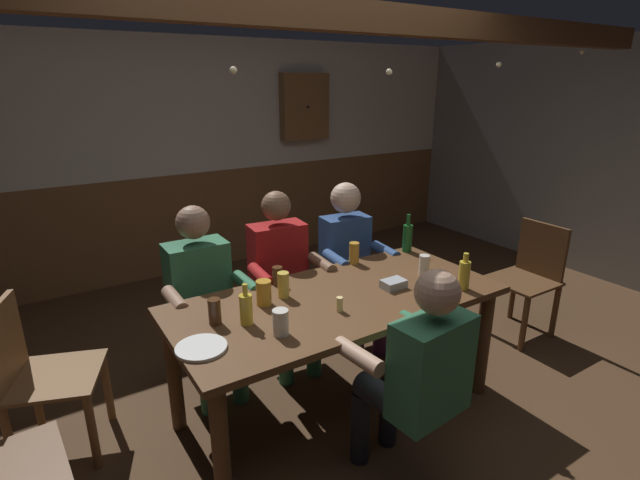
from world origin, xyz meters
The scene contains 26 objects.
ground_plane centered at (0.00, 0.00, 0.00)m, with size 8.15×8.15×0.00m, color #4C331E.
back_wall_upper centered at (0.00, 2.90, 1.68)m, with size 6.79×0.12×1.29m, color beige.
back_wall_wainscot centered at (0.00, 2.90, 0.51)m, with size 6.79×0.12×1.03m, color brown.
ceiling_beam centered at (0.00, 0.40, 2.24)m, with size 6.11×0.14×0.16m, color brown.
dining_table centered at (0.00, 0.15, 0.65)m, with size 1.90×0.87×0.75m.
person_0 centered at (-0.57, 0.81, 0.66)m, with size 0.52×0.51×1.20m.
person_1 centered at (-0.01, 0.81, 0.67)m, with size 0.54×0.52×1.22m.
person_2 centered at (0.56, 0.80, 0.67)m, with size 0.52×0.55×1.22m.
person_3 centered at (-0.01, -0.51, 0.64)m, with size 0.55×0.52×1.17m.
chair_empty_near_right centered at (1.81, 0.15, 0.48)m, with size 0.44×0.44×0.88m.
chair_empty_near_left centered at (-1.51, 0.70, 0.48)m, with size 0.56×0.56×0.88m.
table_candle centered at (-0.09, 0.00, 0.79)m, with size 0.04×0.04×0.08m, color #F9E08C.
condiment_caddy centered at (0.34, 0.07, 0.78)m, with size 0.14×0.10×0.05m, color #B2B7BC.
plate_0 centered at (-0.84, 0.03, 0.76)m, with size 0.24×0.24×0.01m, color white.
bottle_0 centered at (-0.57, 0.14, 0.84)m, with size 0.07×0.07×0.22m.
bottle_1 centered at (0.85, 0.51, 0.86)m, with size 0.07×0.07×0.27m.
bottle_2 centered at (0.68, -0.16, 0.85)m, with size 0.07×0.07×0.22m.
pint_glass_0 centered at (-0.70, 0.22, 0.82)m, with size 0.06×0.06×0.14m, color #4C2D19.
pint_glass_1 centered at (-0.47, -0.05, 0.82)m, with size 0.08×0.08×0.13m, color white.
pint_glass_2 centered at (-0.21, 0.48, 0.81)m, with size 0.06×0.06×0.11m, color #4C2D19.
pint_glass_3 centered at (-0.26, 0.31, 0.83)m, with size 0.07×0.07×0.15m, color #E5C64C.
pint_glass_4 centered at (0.65, 0.14, 0.82)m, with size 0.06×0.06×0.12m, color white.
pint_glass_5 centered at (-0.40, 0.29, 0.82)m, with size 0.08×0.08×0.14m, color gold.
pint_glass_6 centered at (0.39, 0.52, 0.83)m, with size 0.07×0.07×0.14m, color gold.
wall_dart_cabinet centered at (1.35, 2.77, 1.64)m, with size 0.56×0.15×0.70m.
string_lights centered at (0.00, 0.35, 2.04)m, with size 4.79×0.04×0.19m.
Camera 1 is at (-1.41, -1.88, 1.92)m, focal length 26.88 mm.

